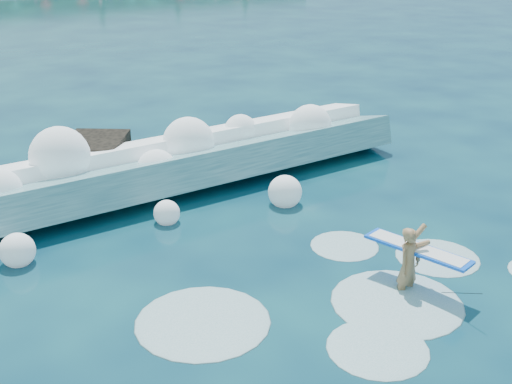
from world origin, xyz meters
The scene contains 5 objects.
ground centered at (0.00, 0.00, 0.00)m, with size 200.00×200.00×0.00m, color #07233D.
breaking_wave centered at (-0.53, 6.33, 0.56)m, with size 18.74×2.89×1.62m.
surfer_with_board centered at (2.78, -1.73, 0.61)m, with size 1.12×2.87×1.67m.
wave_spray centered at (-0.14, 6.16, 1.03)m, with size 15.34×4.76×2.24m.
surf_foam centered at (1.45, -1.36, 0.00)m, with size 9.10×5.09×0.13m.
Camera 1 is at (-6.35, -9.49, 6.89)m, focal length 45.00 mm.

